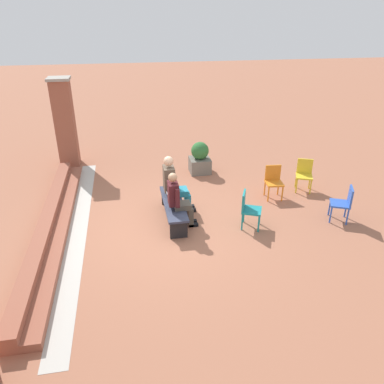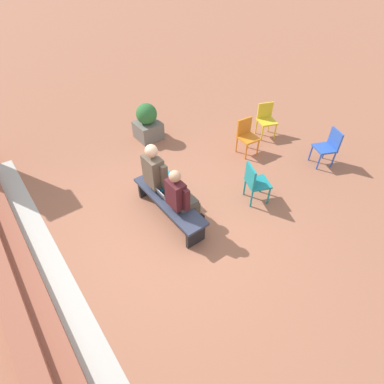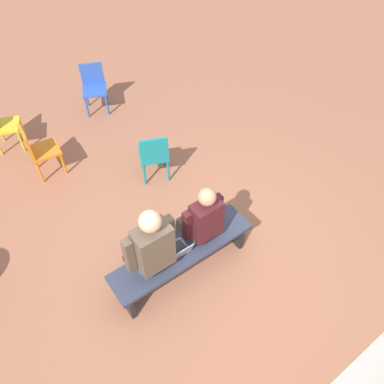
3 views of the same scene
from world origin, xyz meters
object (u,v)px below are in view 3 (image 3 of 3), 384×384
(plastic_chair_far_left, at_px, (94,85))
(plastic_chair_far_right, at_px, (38,149))
(plastic_chair_by_pillar, at_px, (154,154))
(person_student, at_px, (200,221))
(person_adult, at_px, (149,247))
(laptop, at_px, (177,252))
(bench, at_px, (183,254))

(plastic_chair_far_left, relative_size, plastic_chair_far_right, 1.00)
(plastic_chair_far_left, height_order, plastic_chair_by_pillar, same)
(plastic_chair_by_pillar, height_order, plastic_chair_far_right, same)
(person_student, relative_size, person_adult, 0.91)
(plastic_chair_far_left, relative_size, plastic_chair_by_pillar, 1.00)
(plastic_chair_far_left, bearing_deg, laptop, 77.80)
(laptop, relative_size, plastic_chair_far_right, 0.38)
(person_student, xyz_separation_m, laptop, (0.40, 0.08, -0.20))
(plastic_chair_by_pillar, bearing_deg, laptop, 66.30)
(laptop, distance_m, plastic_chair_by_pillar, 1.74)
(bench, bearing_deg, plastic_chair_by_pillar, -111.10)
(bench, bearing_deg, plastic_chair_far_left, -100.95)
(bench, height_order, person_adult, person_adult)
(person_adult, relative_size, laptop, 4.43)
(laptop, distance_m, plastic_chair_far_left, 3.91)
(person_student, relative_size, plastic_chair_far_right, 1.54)
(person_student, distance_m, laptop, 0.45)
(plastic_chair_by_pillar, bearing_deg, person_student, 78.63)
(bench, xyz_separation_m, plastic_chair_far_left, (-0.74, -3.81, 0.13))
(person_adult, xyz_separation_m, plastic_chair_far_right, (0.33, -2.62, -0.27))
(person_student, relative_size, laptop, 4.05)
(bench, distance_m, plastic_chair_by_pillar, 1.70)
(laptop, xyz_separation_m, plastic_chair_far_left, (-0.83, -3.82, -0.02))
(person_student, distance_m, plastic_chair_far_left, 3.77)
(bench, relative_size, person_adult, 1.27)
(plastic_chair_far_left, distance_m, plastic_chair_far_right, 1.83)
(laptop, bearing_deg, person_adult, -15.81)
(plastic_chair_far_right, bearing_deg, person_adult, 97.15)
(plastic_chair_far_left, bearing_deg, person_adult, 73.28)
(person_student, relative_size, plastic_chair_far_left, 1.54)
(person_adult, bearing_deg, bench, 169.45)
(person_student, bearing_deg, plastic_chair_by_pillar, -101.37)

